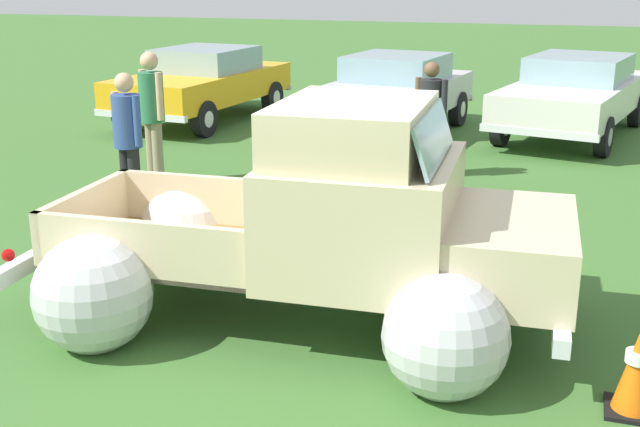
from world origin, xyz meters
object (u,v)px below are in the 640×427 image
spectator_1 (152,110)px  show_car_0 (203,81)px  show_car_1 (393,91)px  lane_cone_0 (636,371)px  spectator_0 (430,112)px  vintage_pickup_truck (333,239)px  spectator_2 (128,135)px  show_car_2 (575,92)px

spectator_1 → show_car_0: bearing=48.5°
show_car_1 → spectator_1: 5.17m
show_car_1 → lane_cone_0: size_ratio=6.99×
show_car_0 → spectator_0: 5.98m
vintage_pickup_truck → lane_cone_0: bearing=-20.3°
show_car_0 → spectator_2: 6.40m
show_car_2 → show_car_0: bearing=-71.8°
spectator_0 → lane_cone_0: size_ratio=2.65×
vintage_pickup_truck → show_car_1: 8.31m
spectator_1 → lane_cone_0: bearing=-95.2°
show_car_1 → spectator_2: (-1.89, -5.95, 0.22)m
vintage_pickup_truck → lane_cone_0: (2.39, -0.75, -0.45)m
show_car_2 → spectator_1: size_ratio=2.68×
spectator_2 → lane_cone_0: bearing=87.2°
vintage_pickup_truck → spectator_1: bearing=133.3°
spectator_0 → spectator_1: size_ratio=0.90×
spectator_0 → spectator_2: bearing=154.9°
show_car_1 → show_car_2: size_ratio=0.89×
show_car_1 → spectator_2: size_ratio=2.52×
spectator_2 → lane_cone_0: 6.47m
vintage_pickup_truck → show_car_0: (-5.31, 8.31, 0.03)m
spectator_2 → show_car_2: bearing=168.5°
spectator_0 → show_car_0: bearing=80.1°
show_car_0 → spectator_2: bearing=23.2°
show_car_1 → lane_cone_0: show_car_1 is taller
vintage_pickup_truck → spectator_1: size_ratio=2.54×
show_car_0 → lane_cone_0: show_car_0 is taller
spectator_2 → lane_cone_0: spectator_2 is taller
vintage_pickup_truck → spectator_1: vintage_pickup_truck is taller
show_car_2 → spectator_1: (-5.47, -5.51, 0.28)m
spectator_1 → spectator_2: spectator_1 is taller
show_car_0 → lane_cone_0: (7.71, -9.06, -0.47)m
spectator_0 → lane_cone_0: (2.58, -5.99, -0.64)m
show_car_0 → lane_cone_0: bearing=45.3°
vintage_pickup_truck → spectator_2: size_ratio=2.69×
show_car_0 → vintage_pickup_truck: bearing=37.5°
show_car_1 → lane_cone_0: (3.81, -8.94, -0.47)m
spectator_2 → vintage_pickup_truck: bearing=80.7°
spectator_2 → lane_cone_0: (5.70, -2.98, -0.69)m
show_car_2 → spectator_0: (-1.92, -3.84, 0.16)m
show_car_0 → show_car_2: size_ratio=0.90×
show_car_0 → spectator_0: (5.13, -3.07, 0.17)m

